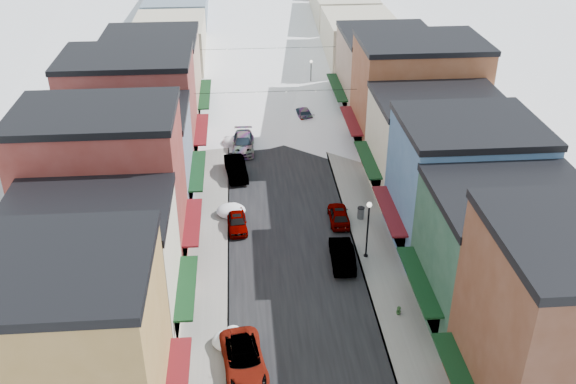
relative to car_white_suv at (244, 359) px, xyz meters
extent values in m
cube|color=black|center=(4.05, 51.81, -0.75)|extent=(10.00, 160.00, 0.01)
cube|color=gray|center=(-2.55, 51.81, -0.68)|extent=(3.20, 160.00, 0.15)
cube|color=gray|center=(10.65, 51.81, -0.68)|extent=(3.20, 160.00, 0.15)
cube|color=slate|center=(-1.00, 51.81, -0.68)|extent=(0.10, 160.00, 0.15)
cube|color=slate|center=(9.10, 51.81, -0.68)|extent=(0.10, 160.00, 0.15)
cube|color=#A57A3C|center=(-9.15, -4.19, 4.74)|extent=(10.00, 8.50, 11.00)
cube|color=black|center=(-9.15, -4.19, 10.49)|extent=(10.20, 8.70, 0.50)
cube|color=beige|center=(-9.15, 4.31, 3.74)|extent=(10.00, 8.00, 9.00)
cube|color=black|center=(-9.15, 4.31, 8.49)|extent=(10.20, 8.20, 0.50)
cube|color=black|center=(-3.55, 4.31, 2.44)|extent=(1.20, 6.80, 0.15)
cube|color=maroon|center=(-9.65, 12.31, 5.24)|extent=(11.00, 8.00, 12.00)
cube|color=black|center=(-9.65, 12.31, 11.49)|extent=(11.20, 8.20, 0.50)
cube|color=#5D1015|center=(-3.55, 12.31, 2.44)|extent=(1.20, 6.80, 0.15)
cube|color=slate|center=(-9.15, 20.81, 3.49)|extent=(10.00, 9.00, 8.50)
cube|color=black|center=(-9.15, 20.81, 7.99)|extent=(10.20, 9.20, 0.50)
cube|color=black|center=(-3.55, 20.81, 2.44)|extent=(1.20, 7.65, 0.15)
cube|color=maroon|center=(-10.15, 29.81, 4.49)|extent=(12.00, 9.00, 10.50)
cube|color=black|center=(-10.15, 29.81, 9.99)|extent=(12.20, 9.20, 0.50)
cube|color=#5D1015|center=(-3.55, 29.81, 2.44)|extent=(1.20, 7.65, 0.15)
cube|color=tan|center=(-9.15, 39.81, 3.99)|extent=(10.00, 11.00, 9.50)
cube|color=black|center=(-9.15, 39.81, 8.99)|extent=(10.20, 11.20, 0.50)
cube|color=black|center=(-3.55, 39.81, 2.44)|extent=(1.20, 9.35, 0.15)
cube|color=black|center=(11.65, -5.19, 2.44)|extent=(1.20, 7.65, 0.15)
cube|color=#224734|center=(17.25, 3.81, 3.74)|extent=(10.00, 9.00, 9.00)
cube|color=black|center=(17.25, 3.81, 8.49)|extent=(10.20, 9.20, 0.50)
cube|color=black|center=(11.65, 3.81, 2.44)|extent=(1.20, 7.65, 0.15)
cube|color=#3C6089|center=(17.25, 12.81, 4.24)|extent=(10.00, 9.00, 10.00)
cube|color=black|center=(17.25, 12.81, 9.49)|extent=(10.20, 9.20, 0.50)
cube|color=#5D1015|center=(11.65, 12.81, 2.44)|extent=(1.20, 7.65, 0.15)
cube|color=beige|center=(17.75, 21.81, 3.49)|extent=(11.00, 9.00, 8.50)
cube|color=black|center=(17.75, 21.81, 7.99)|extent=(11.20, 9.20, 0.50)
cube|color=black|center=(11.65, 21.81, 2.44)|extent=(1.20, 7.65, 0.15)
cube|color=brown|center=(18.25, 30.81, 4.74)|extent=(12.00, 9.00, 11.00)
cube|color=black|center=(18.25, 30.81, 10.49)|extent=(12.20, 9.20, 0.50)
cube|color=#5D1015|center=(11.65, 30.81, 2.44)|extent=(1.20, 7.65, 0.15)
cube|color=#91725F|center=(17.25, 40.81, 3.74)|extent=(10.00, 11.00, 9.00)
cube|color=black|center=(17.25, 40.81, 8.49)|extent=(10.20, 11.20, 0.50)
cube|color=black|center=(11.65, 40.81, 2.44)|extent=(1.20, 9.35, 0.15)
cube|color=gray|center=(-8.45, 53.81, 3.24)|extent=(9.00, 13.00, 8.00)
cube|color=gray|center=(16.55, 53.81, 3.24)|extent=(9.00, 13.00, 8.00)
cube|color=gray|center=(-8.45, 67.81, 3.24)|extent=(9.00, 13.00, 8.00)
cube|color=gray|center=(16.55, 67.81, 3.24)|extent=(9.00, 13.00, 8.00)
cube|color=gray|center=(-8.45, 81.81, 3.24)|extent=(9.00, 13.00, 8.00)
cube|color=gray|center=(16.55, 81.81, 3.24)|extent=(9.00, 13.00, 8.00)
cylinder|color=black|center=(4.05, 31.81, 5.44)|extent=(16.40, 0.04, 0.04)
cylinder|color=black|center=(4.05, 46.81, 5.44)|extent=(16.40, 0.04, 0.04)
imported|color=white|center=(0.00, 0.00, 0.00)|extent=(3.20, 5.74, 1.52)
imported|color=gray|center=(-0.25, 16.17, -0.09)|extent=(1.82, 4.01, 1.33)
imported|color=black|center=(-0.25, 25.65, 0.08)|extent=(2.41, 5.26, 1.67)
imported|color=#A3A6AB|center=(0.55, 31.46, 0.03)|extent=(2.35, 5.51, 1.58)
imported|color=black|center=(7.72, 10.61, 0.03)|extent=(1.87, 4.87, 1.58)
imported|color=gray|center=(8.35, 16.57, -0.06)|extent=(1.76, 4.13, 1.39)
imported|color=black|center=(7.55, 39.42, -0.08)|extent=(2.51, 4.87, 1.35)
imported|color=gray|center=(2.78, 46.02, 0.09)|extent=(2.10, 5.04, 1.71)
imported|color=white|center=(5.50, 56.55, -0.01)|extent=(2.82, 5.55, 1.50)
cylinder|color=slate|center=(10.27, 16.75, -0.11)|extent=(0.57, 0.57, 0.99)
cylinder|color=black|center=(10.27, 16.75, 0.41)|extent=(0.62, 0.62, 0.07)
cylinder|color=black|center=(9.67, 11.14, -0.55)|extent=(0.33, 0.33, 0.11)
cylinder|color=black|center=(9.67, 11.14, 1.62)|extent=(0.13, 0.13, 4.46)
sphere|color=white|center=(9.67, 11.14, 4.02)|extent=(0.40, 0.40, 0.40)
cylinder|color=black|center=(9.29, 46.81, -0.56)|extent=(0.31, 0.31, 0.10)
cylinder|color=black|center=(9.29, 46.81, 1.44)|extent=(0.12, 0.12, 4.10)
sphere|color=white|center=(9.29, 46.81, 3.65)|extent=(0.37, 0.37, 0.37)
imported|color=#2B5024|center=(10.62, 4.14, -0.31)|extent=(0.38, 0.38, 0.60)
ellipsoid|color=white|center=(-0.85, 2.06, -0.27)|extent=(2.33, 1.97, 0.99)
ellipsoid|color=white|center=(-0.65, 3.26, -0.51)|extent=(0.99, 0.90, 0.50)
ellipsoid|color=white|center=(-0.75, 18.23, -0.23)|extent=(2.51, 2.12, 1.06)
ellipsoid|color=white|center=(-0.55, 19.43, -0.49)|extent=(1.07, 0.96, 0.54)
ellipsoid|color=white|center=(-0.57, 32.73, -0.31)|extent=(2.10, 1.78, 0.89)
ellipsoid|color=white|center=(-0.37, 33.93, -0.53)|extent=(0.90, 0.81, 0.45)
camera|label=1|loc=(0.39, -29.32, 28.03)|focal=40.00mm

